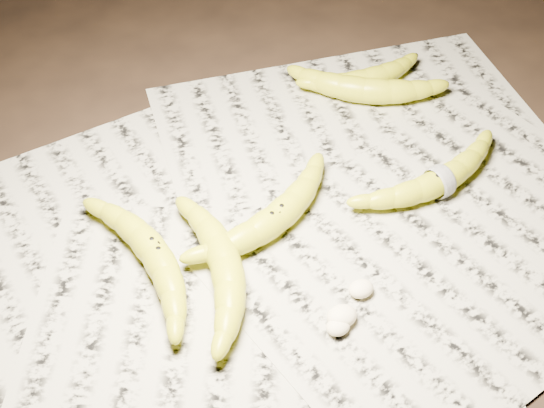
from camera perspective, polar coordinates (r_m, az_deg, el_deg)
name	(u,v)px	position (r m, az deg, el deg)	size (l,w,h in m)	color
ground	(288,241)	(0.96, 1.23, -2.84)	(3.00, 3.00, 0.00)	black
newspaper_patch	(304,230)	(0.97, 2.44, -2.00)	(0.90, 0.70, 0.01)	#A19E8A
banana_left_a	(155,252)	(0.92, -8.83, -3.59)	(0.22, 0.06, 0.04)	yellow
banana_left_b	(226,264)	(0.90, -3.50, -4.56)	(0.21, 0.07, 0.04)	yellow
banana_center	(275,217)	(0.95, 0.26, -0.97)	(0.22, 0.06, 0.04)	yellow
banana_taped	(440,179)	(1.02, 12.53, 1.81)	(0.22, 0.06, 0.04)	yellow
banana_upper_a	(365,88)	(1.16, 6.98, 8.65)	(0.21, 0.06, 0.04)	yellow
banana_upper_b	(365,78)	(1.18, 7.05, 9.42)	(0.17, 0.06, 0.04)	yellow
measuring_tape	(440,179)	(1.02, 12.53, 1.81)	(0.05, 0.05, 0.00)	white
flesh_chunk_a	(342,314)	(0.87, 5.30, -8.25)	(0.04, 0.03, 0.02)	beige
flesh_chunk_b	(338,325)	(0.86, 5.01, -9.04)	(0.03, 0.02, 0.02)	beige
flesh_chunk_c	(361,287)	(0.90, 6.74, -6.21)	(0.03, 0.03, 0.02)	beige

